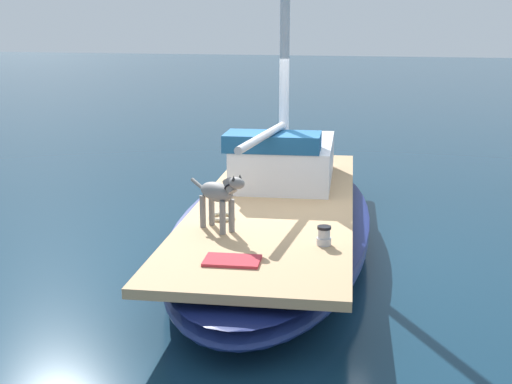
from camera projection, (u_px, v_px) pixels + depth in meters
The scene contains 7 objects.
ground_plane at pixel (276, 246), 9.11m from camera, with size 120.00×120.00×0.00m, color #143347.
sailboat_main at pixel (276, 223), 9.03m from camera, with size 3.49×7.51×0.66m.
cabin_house at pixel (284, 159), 9.94m from camera, with size 1.69×2.40×0.84m.
dog_grey at pixel (219, 195), 7.52m from camera, with size 0.84×0.56×0.70m.
deck_winch at pixel (324, 236), 7.08m from camera, with size 0.16×0.16×0.21m.
coiled_rope at pixel (222, 217), 8.07m from camera, with size 0.32×0.32×0.04m, color beige.
deck_towel at pixel (232, 261), 6.59m from camera, with size 0.56×0.36×0.03m, color #C6333D.
Camera 1 is at (2.14, -8.40, 2.95)m, focal length 46.39 mm.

